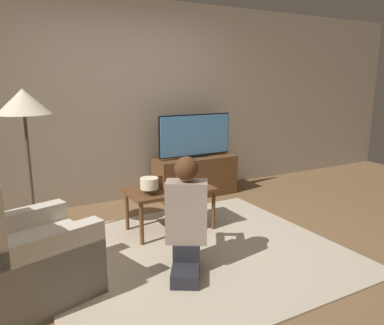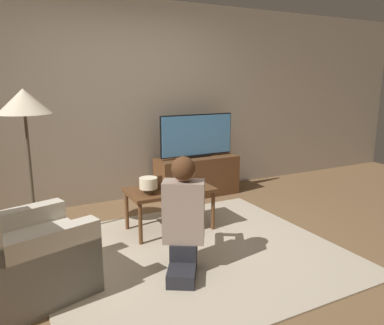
% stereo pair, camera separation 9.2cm
% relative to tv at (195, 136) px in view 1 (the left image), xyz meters
% --- Properties ---
extents(ground_plane, '(10.00, 10.00, 0.00)m').
position_rel_tv_xyz_m(ground_plane, '(-0.89, -1.60, -0.84)').
color(ground_plane, brown).
extents(wall_back, '(10.00, 0.06, 2.60)m').
position_rel_tv_xyz_m(wall_back, '(-0.89, 0.33, 0.46)').
color(wall_back, tan).
rests_on(wall_back, ground_plane).
extents(rug, '(2.63, 2.33, 0.02)m').
position_rel_tv_xyz_m(rug, '(-0.89, -1.60, -0.83)').
color(rug, '#BCAD93').
rests_on(rug, ground_plane).
extents(tv_stand, '(1.15, 0.42, 0.54)m').
position_rel_tv_xyz_m(tv_stand, '(0.00, -0.00, -0.57)').
color(tv_stand, brown).
rests_on(tv_stand, ground_plane).
extents(tv, '(1.08, 0.08, 0.59)m').
position_rel_tv_xyz_m(tv, '(0.00, 0.00, 0.00)').
color(tv, black).
rests_on(tv, tv_stand).
extents(coffee_table, '(0.90, 0.51, 0.47)m').
position_rel_tv_xyz_m(coffee_table, '(-0.85, -0.99, -0.42)').
color(coffee_table, brown).
rests_on(coffee_table, ground_plane).
extents(floor_lamp, '(0.49, 0.49, 1.51)m').
position_rel_tv_xyz_m(floor_lamp, '(-2.16, -0.62, 0.48)').
color(floor_lamp, '#4C4233').
rests_on(floor_lamp, ground_plane).
extents(armchair, '(0.99, 0.92, 0.98)m').
position_rel_tv_xyz_m(armchair, '(-2.33, -1.65, -0.53)').
color(armchair, beige).
rests_on(armchair, ground_plane).
extents(person_kneeling, '(0.60, 0.78, 0.98)m').
position_rel_tv_xyz_m(person_kneeling, '(-1.10, -1.83, -0.34)').
color(person_kneeling, '#232328').
rests_on(person_kneeling, rug).
extents(picture_frame, '(0.11, 0.01, 0.15)m').
position_rel_tv_xyz_m(picture_frame, '(-0.99, -0.98, -0.30)').
color(picture_frame, brown).
rests_on(picture_frame, coffee_table).
extents(table_lamp, '(0.18, 0.18, 0.17)m').
position_rel_tv_xyz_m(table_lamp, '(-1.12, -1.08, -0.27)').
color(table_lamp, '#4C3823').
rests_on(table_lamp, coffee_table).
extents(remote, '(0.04, 0.15, 0.02)m').
position_rel_tv_xyz_m(remote, '(-0.77, -1.09, -0.36)').
color(remote, black).
rests_on(remote, coffee_table).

